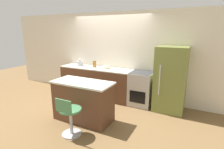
{
  "coord_description": "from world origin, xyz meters",
  "views": [
    {
      "loc": [
        2.5,
        -4.19,
        2.04
      ],
      "look_at": [
        0.59,
        -0.39,
        0.98
      ],
      "focal_mm": 28.0,
      "sensor_mm": 36.0,
      "label": 1
    }
  ],
  "objects_px": {
    "oven_range": "(141,89)",
    "mixing_bowl": "(107,67)",
    "kettle": "(80,63)",
    "refrigerator": "(170,79)",
    "stool_chair": "(70,117)"
  },
  "relations": [
    {
      "from": "kettle",
      "to": "mixing_bowl",
      "type": "bearing_deg",
      "value": 0.0
    },
    {
      "from": "refrigerator",
      "to": "stool_chair",
      "type": "relative_size",
      "value": 2.05
    },
    {
      "from": "refrigerator",
      "to": "kettle",
      "type": "bearing_deg",
      "value": 178.95
    },
    {
      "from": "mixing_bowl",
      "to": "kettle",
      "type": "bearing_deg",
      "value": 180.0
    },
    {
      "from": "oven_range",
      "to": "refrigerator",
      "type": "distance_m",
      "value": 0.85
    },
    {
      "from": "oven_range",
      "to": "kettle",
      "type": "relative_size",
      "value": 4.1
    },
    {
      "from": "refrigerator",
      "to": "mixing_bowl",
      "type": "height_order",
      "value": "refrigerator"
    },
    {
      "from": "oven_range",
      "to": "refrigerator",
      "type": "height_order",
      "value": "refrigerator"
    },
    {
      "from": "kettle",
      "to": "oven_range",
      "type": "bearing_deg",
      "value": -1.01
    },
    {
      "from": "mixing_bowl",
      "to": "oven_range",
      "type": "bearing_deg",
      "value": -1.9
    },
    {
      "from": "stool_chair",
      "to": "kettle",
      "type": "height_order",
      "value": "kettle"
    },
    {
      "from": "stool_chair",
      "to": "refrigerator",
      "type": "bearing_deg",
      "value": 53.34
    },
    {
      "from": "kettle",
      "to": "mixing_bowl",
      "type": "xyz_separation_m",
      "value": [
        0.99,
        0.0,
        -0.05
      ]
    },
    {
      "from": "oven_range",
      "to": "mixing_bowl",
      "type": "distance_m",
      "value": 1.23
    },
    {
      "from": "refrigerator",
      "to": "mixing_bowl",
      "type": "xyz_separation_m",
      "value": [
        -1.89,
        0.05,
        0.14
      ]
    }
  ]
}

